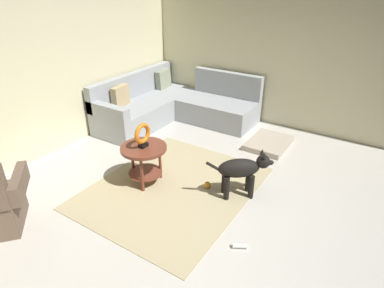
{
  "coord_description": "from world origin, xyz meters",
  "views": [
    {
      "loc": [
        -2.7,
        -1.43,
        2.5
      ],
      "look_at": [
        0.45,
        0.6,
        0.55
      ],
      "focal_mm": 30.43,
      "sensor_mm": 36.0,
      "label": 1
    }
  ],
  "objects_px": {
    "side_table": "(144,155)",
    "dog_toy_rope": "(240,246)",
    "dog_bed_mat": "(269,143)",
    "sectional_couch": "(173,106)",
    "torus_sculpture": "(143,135)",
    "dog_toy_ball": "(207,185)",
    "dog": "(242,170)"
  },
  "relations": [
    {
      "from": "side_table",
      "to": "dog_toy_rope",
      "type": "distance_m",
      "value": 1.69
    },
    {
      "from": "side_table",
      "to": "dog_bed_mat",
      "type": "height_order",
      "value": "side_table"
    },
    {
      "from": "side_table",
      "to": "dog_toy_rope",
      "type": "height_order",
      "value": "side_table"
    },
    {
      "from": "sectional_couch",
      "to": "dog_bed_mat",
      "type": "height_order",
      "value": "sectional_couch"
    },
    {
      "from": "sectional_couch",
      "to": "torus_sculpture",
      "type": "distance_m",
      "value": 2.18
    },
    {
      "from": "sectional_couch",
      "to": "torus_sculpture",
      "type": "relative_size",
      "value": 6.9
    },
    {
      "from": "dog_bed_mat",
      "to": "dog_toy_ball",
      "type": "xyz_separation_m",
      "value": [
        -1.59,
        0.24,
        0.0
      ]
    },
    {
      "from": "dog",
      "to": "dog_toy_rope",
      "type": "relative_size",
      "value": 4.61
    },
    {
      "from": "dog_bed_mat",
      "to": "sectional_couch",
      "type": "bearing_deg",
      "value": 89.84
    },
    {
      "from": "sectional_couch",
      "to": "side_table",
      "type": "distance_m",
      "value": 2.14
    },
    {
      "from": "side_table",
      "to": "dog",
      "type": "bearing_deg",
      "value": -70.6
    },
    {
      "from": "sectional_couch",
      "to": "side_table",
      "type": "height_order",
      "value": "sectional_couch"
    },
    {
      "from": "dog",
      "to": "dog_toy_ball",
      "type": "relative_size",
      "value": 7.49
    },
    {
      "from": "sectional_couch",
      "to": "side_table",
      "type": "relative_size",
      "value": 3.75
    },
    {
      "from": "sectional_couch",
      "to": "dog_bed_mat",
      "type": "distance_m",
      "value": 1.96
    },
    {
      "from": "sectional_couch",
      "to": "side_table",
      "type": "bearing_deg",
      "value": -154.23
    },
    {
      "from": "dog_bed_mat",
      "to": "dog_toy_rope",
      "type": "distance_m",
      "value": 2.4
    },
    {
      "from": "torus_sculpture",
      "to": "dog_toy_rope",
      "type": "height_order",
      "value": "torus_sculpture"
    },
    {
      "from": "side_table",
      "to": "dog",
      "type": "height_order",
      "value": "dog"
    },
    {
      "from": "side_table",
      "to": "dog_toy_rope",
      "type": "bearing_deg",
      "value": -104.46
    },
    {
      "from": "dog",
      "to": "dog_toy_ball",
      "type": "bearing_deg",
      "value": -116.9
    },
    {
      "from": "torus_sculpture",
      "to": "dog",
      "type": "height_order",
      "value": "torus_sculpture"
    },
    {
      "from": "dog_bed_mat",
      "to": "dog_toy_rope",
      "type": "bearing_deg",
      "value": -166.01
    },
    {
      "from": "sectional_couch",
      "to": "torus_sculpture",
      "type": "height_order",
      "value": "sectional_couch"
    },
    {
      "from": "torus_sculpture",
      "to": "dog_bed_mat",
      "type": "distance_m",
      "value": 2.27
    },
    {
      "from": "torus_sculpture",
      "to": "dog_bed_mat",
      "type": "relative_size",
      "value": 0.41
    },
    {
      "from": "side_table",
      "to": "torus_sculpture",
      "type": "bearing_deg",
      "value": 180.0
    },
    {
      "from": "side_table",
      "to": "dog_toy_ball",
      "type": "bearing_deg",
      "value": -67.01
    },
    {
      "from": "dog",
      "to": "dog_toy_ball",
      "type": "height_order",
      "value": "dog"
    },
    {
      "from": "torus_sculpture",
      "to": "dog",
      "type": "xyz_separation_m",
      "value": [
        0.42,
        -1.2,
        -0.33
      ]
    },
    {
      "from": "torus_sculpture",
      "to": "dog",
      "type": "distance_m",
      "value": 1.32
    },
    {
      "from": "dog_bed_mat",
      "to": "dog_toy_ball",
      "type": "height_order",
      "value": "dog_toy_ball"
    }
  ]
}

